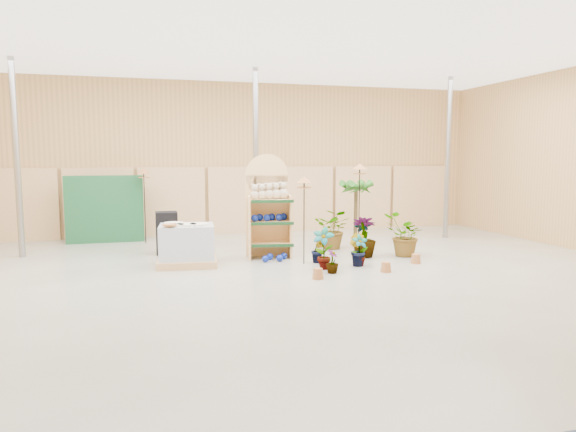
# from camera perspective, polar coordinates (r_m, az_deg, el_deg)

# --- Properties ---
(room) EXTENTS (15.20, 12.10, 4.70)m
(room) POSITION_cam_1_polar(r_m,az_deg,el_deg) (10.56, -0.74, 6.15)
(room) COLOR gray
(room) RESTS_ON ground
(display_shelf) EXTENTS (1.08, 0.78, 2.36)m
(display_shelf) POSITION_cam_1_polar(r_m,az_deg,el_deg) (11.77, -2.24, 0.66)
(display_shelf) COLOR #E0AE6E
(display_shelf) RESTS_ON ground
(teddy_bears) EXTENTS (0.88, 0.24, 0.38)m
(teddy_bears) POSITION_cam_1_polar(r_m,az_deg,el_deg) (11.63, -1.95, 2.65)
(teddy_bears) COLOR #BEAA8E
(teddy_bears) RESTS_ON display_shelf
(gazing_balls_shelf) EXTENTS (0.87, 0.30, 0.16)m
(gazing_balls_shelf) POSITION_cam_1_polar(r_m,az_deg,el_deg) (11.66, -2.09, -0.15)
(gazing_balls_shelf) COLOR navy
(gazing_balls_shelf) RESTS_ON display_shelf
(gazing_balls_floor) EXTENTS (0.63, 0.39, 0.15)m
(gazing_balls_floor) POSITION_cam_1_polar(r_m,az_deg,el_deg) (11.42, -1.48, -4.62)
(gazing_balls_floor) COLOR navy
(gazing_balls_floor) RESTS_ON ground
(pallet_stack) EXTENTS (1.31, 1.13, 0.91)m
(pallet_stack) POSITION_cam_1_polar(r_m,az_deg,el_deg) (11.08, -11.18, -3.19)
(pallet_stack) COLOR tan
(pallet_stack) RESTS_ON ground
(charcoal_planters) EXTENTS (0.50, 0.50, 1.00)m
(charcoal_planters) POSITION_cam_1_polar(r_m,az_deg,el_deg) (12.52, -13.32, -1.83)
(charcoal_planters) COLOR black
(charcoal_planters) RESTS_ON ground
(trellis_stock) EXTENTS (2.00, 0.30, 1.80)m
(trellis_stock) POSITION_cam_1_polar(r_m,az_deg,el_deg) (14.63, -19.67, 0.73)
(trellis_stock) COLOR #164D29
(trellis_stock) RESTS_ON ground
(offer_sign) EXTENTS (0.50, 0.08, 2.20)m
(offer_sign) POSITION_cam_1_polar(r_m,az_deg,el_deg) (12.62, -2.64, 3.28)
(offer_sign) COLOR gray
(offer_sign) RESTS_ON ground
(bird_table_front) EXTENTS (0.34, 0.34, 1.89)m
(bird_table_front) POSITION_cam_1_polar(r_m,az_deg,el_deg) (10.90, 1.81, 3.73)
(bird_table_front) COLOR black
(bird_table_front) RESTS_ON ground
(bird_table_right) EXTENTS (0.34, 0.34, 2.15)m
(bird_table_right) POSITION_cam_1_polar(r_m,az_deg,el_deg) (12.09, 7.97, 5.11)
(bird_table_right) COLOR black
(bird_table_right) RESTS_ON ground
(bird_table_back) EXTENTS (0.34, 0.34, 2.00)m
(bird_table_back) POSITION_cam_1_polar(r_m,az_deg,el_deg) (14.10, -15.74, 4.55)
(bird_table_back) COLOR black
(bird_table_back) RESTS_ON ground
(palm) EXTENTS (0.70, 0.70, 1.80)m
(palm) POSITION_cam_1_polar(r_m,az_deg,el_deg) (13.24, 7.58, 3.28)
(palm) COLOR #4F3D20
(palm) RESTS_ON ground
(potted_plant_0) EXTENTS (0.55, 0.52, 0.87)m
(potted_plant_0) POSITION_cam_1_polar(r_m,az_deg,el_deg) (10.53, 3.94, -3.60)
(potted_plant_0) COLOR #235E17
(potted_plant_0) RESTS_ON ground
(potted_plant_1) EXTENTS (0.39, 0.35, 0.58)m
(potted_plant_1) POSITION_cam_1_polar(r_m,az_deg,el_deg) (11.18, 3.41, -3.75)
(potted_plant_1) COLOR #235E17
(potted_plant_1) RESTS_ON ground
(potted_plant_3) EXTENTS (0.69, 0.69, 0.95)m
(potted_plant_3) POSITION_cam_1_polar(r_m,az_deg,el_deg) (11.88, 8.47, -2.29)
(potted_plant_3) COLOR #235E17
(potted_plant_3) RESTS_ON ground
(potted_plant_4) EXTENTS (0.48, 0.38, 0.79)m
(potted_plant_4) POSITION_cam_1_polar(r_m,az_deg,el_deg) (12.47, 8.27, -2.25)
(potted_plant_4) COLOR #235E17
(potted_plant_4) RESTS_ON ground
(potted_plant_6) EXTENTS (1.19, 1.16, 1.00)m
(potted_plant_6) POSITION_cam_1_polar(r_m,az_deg,el_deg) (12.90, 5.09, -1.44)
(potted_plant_6) COLOR #235E17
(potted_plant_6) RESTS_ON ground
(potted_plant_7) EXTENTS (0.36, 0.36, 0.46)m
(potted_plant_7) POSITION_cam_1_polar(r_m,az_deg,el_deg) (10.23, 4.94, -5.07)
(potted_plant_7) COLOR #235E17
(potted_plant_7) RESTS_ON ground
(potted_plant_8) EXTENTS (0.37, 0.26, 0.67)m
(potted_plant_8) POSITION_cam_1_polar(r_m,az_deg,el_deg) (10.92, 8.01, -3.80)
(potted_plant_8) COLOR #235E17
(potted_plant_8) RESTS_ON ground
(potted_plant_9) EXTENTS (0.40, 0.45, 0.68)m
(potted_plant_9) POSITION_cam_1_polar(r_m,az_deg,el_deg) (10.95, 7.67, -3.74)
(potted_plant_9) COLOR #235E17
(potted_plant_9) RESTS_ON ground
(potted_plant_10) EXTENTS (1.05, 0.96, 0.99)m
(potted_plant_10) POSITION_cam_1_polar(r_m,az_deg,el_deg) (12.14, 12.79, -2.09)
(potted_plant_10) COLOR #235E17
(potted_plant_10) RESTS_ON ground
(potted_plant_11) EXTENTS (0.52, 0.52, 0.70)m
(potted_plant_11) POSITION_cam_1_polar(r_m,az_deg,el_deg) (12.82, -0.72, -2.14)
(potted_plant_11) COLOR #235E17
(potted_plant_11) RESTS_ON ground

